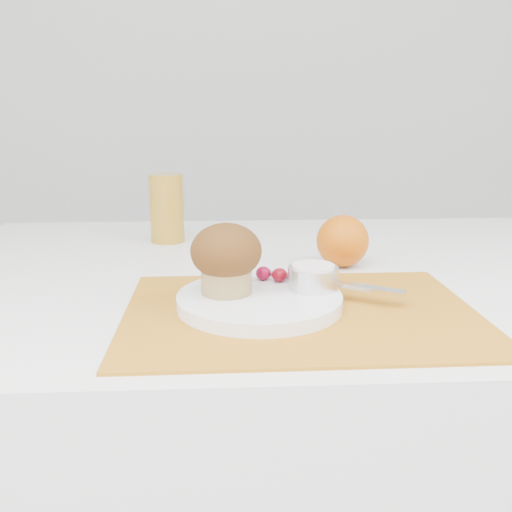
{
  "coord_description": "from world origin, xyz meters",
  "views": [
    {
      "loc": [
        -0.11,
        -0.83,
        1.0
      ],
      "look_at": [
        -0.07,
        -0.06,
        0.8
      ],
      "focal_mm": 40.0,
      "sensor_mm": 36.0,
      "label": 1
    }
  ],
  "objects": [
    {
      "name": "plate",
      "position": [
        -0.07,
        -0.14,
        0.76
      ],
      "size": [
        0.21,
        0.21,
        0.02
      ],
      "primitive_type": "cylinder",
      "rotation": [
        0.0,
        0.0,
        -0.01
      ],
      "color": "white",
      "rests_on": "placemat"
    },
    {
      "name": "muffin",
      "position": [
        -0.11,
        -0.13,
        0.82
      ],
      "size": [
        0.09,
        0.09,
        0.09
      ],
      "color": "tan",
      "rests_on": "plate"
    },
    {
      "name": "cream",
      "position": [
        0.0,
        -0.12,
        0.8
      ],
      "size": [
        0.07,
        0.07,
        0.01
      ],
      "primitive_type": "cylinder",
      "rotation": [
        0.0,
        0.0,
        -0.37
      ],
      "color": "white",
      "rests_on": "ramekin"
    },
    {
      "name": "table",
      "position": [
        0.0,
        0.05,
        0.38
      ],
      "size": [
        1.2,
        0.8,
        0.75
      ],
      "primitive_type": "cube",
      "color": "white",
      "rests_on": "ground"
    },
    {
      "name": "juice_glass",
      "position": [
        -0.22,
        0.25,
        0.81
      ],
      "size": [
        0.07,
        0.07,
        0.13
      ],
      "primitive_type": "cylinder",
      "rotation": [
        0.0,
        0.0,
        0.01
      ],
      "color": "#B78422",
      "rests_on": "table"
    },
    {
      "name": "raspberry_far",
      "position": [
        -0.04,
        -0.09,
        0.78
      ],
      "size": [
        0.02,
        0.02,
        0.02
      ],
      "primitive_type": "ellipsoid",
      "color": "#55020C",
      "rests_on": "plate"
    },
    {
      "name": "butter_knife",
      "position": [
        0.03,
        -0.11,
        0.77
      ],
      "size": [
        0.18,
        0.12,
        0.01
      ],
      "primitive_type": "cube",
      "rotation": [
        0.0,
        0.0,
        -0.55
      ],
      "color": "silver",
      "rests_on": "plate"
    },
    {
      "name": "placemat",
      "position": [
        -0.02,
        -0.16,
        0.75
      ],
      "size": [
        0.44,
        0.33,
        0.0
      ],
      "primitive_type": "cube",
      "rotation": [
        0.0,
        0.0,
        0.01
      ],
      "color": "#BE751A",
      "rests_on": "table"
    },
    {
      "name": "ramekin",
      "position": [
        0.0,
        -0.12,
        0.79
      ],
      "size": [
        0.07,
        0.07,
        0.03
      ],
      "primitive_type": "cylinder",
      "rotation": [
        0.0,
        0.0,
        0.12
      ],
      "color": "silver",
      "rests_on": "plate"
    },
    {
      "name": "raspberry_near",
      "position": [
        -0.06,
        -0.08,
        0.78
      ],
      "size": [
        0.02,
        0.02,
        0.02
      ],
      "primitive_type": "ellipsoid",
      "color": "#5B021A",
      "rests_on": "plate"
    },
    {
      "name": "orange",
      "position": [
        0.08,
        0.06,
        0.79
      ],
      "size": [
        0.08,
        0.08,
        0.08
      ],
      "primitive_type": "sphere",
      "color": "#D15F07",
      "rests_on": "table"
    }
  ]
}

